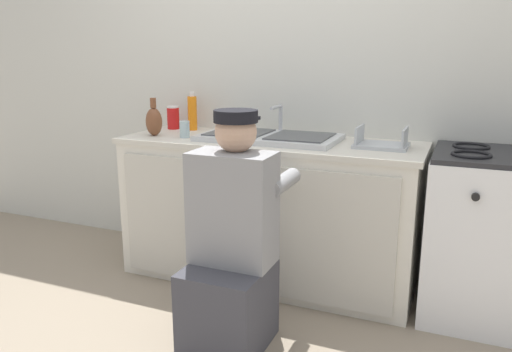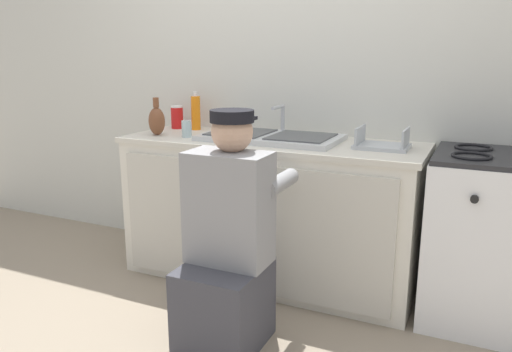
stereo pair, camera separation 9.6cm
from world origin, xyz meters
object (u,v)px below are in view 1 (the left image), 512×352
Objects in this scene: plumber_person at (231,251)px; vase_decorative at (154,121)px; sink_double_basin at (269,137)px; water_glass at (185,129)px; soda_cup_red at (173,118)px; dish_rack_tray at (381,143)px; soap_bottle_orange at (192,113)px; stove_range at (494,237)px.

vase_decorative is at bearing 143.00° from plumber_person.
water_glass is (-0.50, -0.12, 0.03)m from sink_double_basin.
plumber_person is 7.26× the size of soda_cup_red.
plumber_person is at bearing -37.00° from vase_decorative.
plumber_person is at bearing -126.12° from dish_rack_tray.
water_glass is at bearing -69.25° from soap_bottle_orange.
plumber_person is 1.32m from soda_cup_red.
soda_cup_red is at bearing 173.57° from dish_rack_tray.
plumber_person is at bearing -46.53° from soda_cup_red.
plumber_person reaches higher than water_glass.
stove_range is at bearing -0.76° from dish_rack_tray.
dish_rack_tray is at bearing 6.17° from water_glass.
vase_decorative reaches higher than stove_range.
stove_range is at bearing 32.92° from plumber_person.
vase_decorative is at bearing -176.33° from stove_range.
water_glass is (-1.73, -0.12, 0.47)m from stove_range.
sink_double_basin is 2.86× the size of dish_rack_tray.
sink_double_basin is 3.48× the size of vase_decorative.
soda_cup_red is at bearing 175.25° from stove_range.
water_glass is at bearing 2.49° from vase_decorative.
plumber_person is 11.04× the size of water_glass.
sink_double_basin is 0.51m from water_glass.
water_glass is at bearing -166.73° from sink_double_basin.
soda_cup_red is at bearing 98.57° from vase_decorative.
dish_rack_tray is (1.25, -0.16, -0.09)m from soap_bottle_orange.
soap_bottle_orange reaches higher than vase_decorative.
sink_double_basin reaches higher than dish_rack_tray.
plumber_person reaches higher than dish_rack_tray.
sink_double_basin reaches higher than stove_range.
plumber_person is 1.12m from vase_decorative.
vase_decorative is (-1.35, -0.13, 0.07)m from dish_rack_tray.
plumber_person is 4.42× the size of soap_bottle_orange.
sink_double_basin is 1.31m from stove_range.
dish_rack_tray is at bearing -6.43° from soda_cup_red.
plumber_person reaches higher than sink_double_basin.
plumber_person is at bearing -147.08° from stove_range.
soda_cup_red is at bearing 167.78° from sink_double_basin.
stove_range is 3.85× the size of vase_decorative.
vase_decorative is (-0.81, 0.61, 0.49)m from plumber_person.
stove_range is 1.92m from soap_bottle_orange.
sink_double_basin is at bearing 10.15° from vase_decorative.
soap_bottle_orange is at bearing 164.64° from sink_double_basin.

